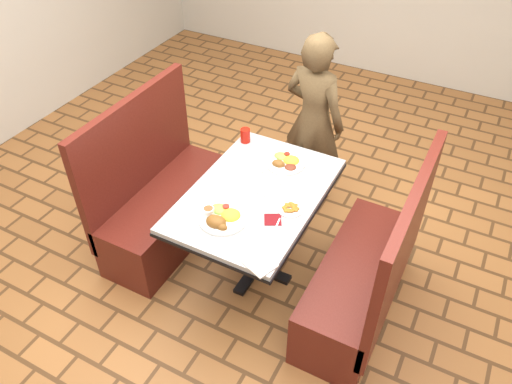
# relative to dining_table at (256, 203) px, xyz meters

# --- Properties ---
(room) EXTENTS (7.00, 7.04, 2.82)m
(room) POSITION_rel_dining_table_xyz_m (0.00, 0.00, 1.26)
(room) COLOR #A36735
(room) RESTS_ON ground
(dining_table) EXTENTS (0.81, 1.21, 0.75)m
(dining_table) POSITION_rel_dining_table_xyz_m (0.00, 0.00, 0.00)
(dining_table) COLOR #B0B3B5
(dining_table) RESTS_ON ground
(booth_bench_left) EXTENTS (0.47, 1.20, 1.17)m
(booth_bench_left) POSITION_rel_dining_table_xyz_m (-0.80, 0.00, -0.32)
(booth_bench_left) COLOR #5D1D15
(booth_bench_left) RESTS_ON ground
(booth_bench_right) EXTENTS (0.47, 1.20, 1.17)m
(booth_bench_right) POSITION_rel_dining_table_xyz_m (0.80, 0.00, -0.32)
(booth_bench_right) COLOR #5D1D15
(booth_bench_right) RESTS_ON ground
(diner_person) EXTENTS (0.59, 0.45, 1.45)m
(diner_person) POSITION_rel_dining_table_xyz_m (-0.01, 1.01, 0.07)
(diner_person) COLOR brown
(diner_person) RESTS_ON ground
(near_dinner_plate) EXTENTS (0.30, 0.30, 0.09)m
(near_dinner_plate) POSITION_rel_dining_table_xyz_m (-0.06, -0.33, 0.13)
(near_dinner_plate) COLOR white
(near_dinner_plate) RESTS_ON dining_table
(far_dinner_plate) EXTENTS (0.28, 0.28, 0.07)m
(far_dinner_plate) POSITION_rel_dining_table_xyz_m (0.04, 0.37, 0.12)
(far_dinner_plate) COLOR white
(far_dinner_plate) RESTS_ON dining_table
(plantain_plate) EXTENTS (0.16, 0.16, 0.02)m
(plantain_plate) POSITION_rel_dining_table_xyz_m (0.27, -0.05, 0.11)
(plantain_plate) COLOR white
(plantain_plate) RESTS_ON dining_table
(maroon_napkin) EXTENTS (0.14, 0.14, 0.00)m
(maroon_napkin) POSITION_rel_dining_table_xyz_m (0.21, -0.18, 0.10)
(maroon_napkin) COLOR #620E13
(maroon_napkin) RESTS_ON dining_table
(spoon_utensil) EXTENTS (0.03, 0.12, 0.00)m
(spoon_utensil) POSITION_rel_dining_table_xyz_m (0.26, -0.22, 0.10)
(spoon_utensil) COLOR silver
(spoon_utensil) RESTS_ON dining_table
(red_tumbler) EXTENTS (0.07, 0.07, 0.11)m
(red_tumbler) POSITION_rel_dining_table_xyz_m (-0.34, 0.48, 0.15)
(red_tumbler) COLOR #B6160C
(red_tumbler) RESTS_ON dining_table
(paper_napkin) EXTENTS (0.22, 0.19, 0.01)m
(paper_napkin) POSITION_rel_dining_table_xyz_m (0.30, -0.54, 0.10)
(paper_napkin) COLOR white
(paper_napkin) RESTS_ON dining_table
(knife_utensil) EXTENTS (0.09, 0.17, 0.00)m
(knife_utensil) POSITION_rel_dining_table_xyz_m (-0.10, -0.34, 0.11)
(knife_utensil) COLOR #BDBDC1
(knife_utensil) RESTS_ON dining_table
(fork_utensil) EXTENTS (0.10, 0.14, 0.00)m
(fork_utensil) POSITION_rel_dining_table_xyz_m (-0.09, -0.37, 0.11)
(fork_utensil) COLOR #BBBABF
(fork_utensil) RESTS_ON dining_table
(lettuce_shreds) EXTENTS (0.28, 0.32, 0.00)m
(lettuce_shreds) POSITION_rel_dining_table_xyz_m (0.04, 0.06, 0.10)
(lettuce_shreds) COLOR #8CC950
(lettuce_shreds) RESTS_ON dining_table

